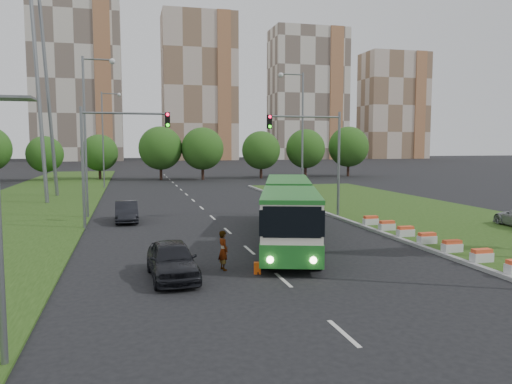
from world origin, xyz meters
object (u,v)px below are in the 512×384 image
object	(u,v)px
articulated_bus	(285,210)
pedestrian	(223,250)
traffic_mast_left	(108,148)
car_left_far	(127,212)
car_left_near	(172,260)
traffic_mast_median	(319,147)
shopping_trolley	(257,268)

from	to	relation	value
articulated_bus	pedestrian	distance (m)	7.90
traffic_mast_left	car_left_far	xyz separation A→B (m)	(1.04, 2.53, -4.61)
articulated_bus	car_left_near	distance (m)	10.08
traffic_mast_median	articulated_bus	xyz separation A→B (m)	(-5.07, -7.57, -3.60)
traffic_mast_median	shopping_trolley	distance (m)	17.86
traffic_mast_left	car_left_near	size ratio (longest dim) A/B	1.72
shopping_trolley	traffic_mast_left	bearing A→B (deg)	132.08
articulated_bus	car_left_far	world-z (taller)	articulated_bus
traffic_mast_left	shopping_trolley	distance (m)	16.13
articulated_bus	pedestrian	xyz separation A→B (m)	(-4.81, -6.21, -0.87)
articulated_bus	shopping_trolley	distance (m)	8.19
car_left_far	shopping_trolley	distance (m)	17.27
pedestrian	car_left_far	bearing A→B (deg)	3.02
car_left_near	shopping_trolley	world-z (taller)	car_left_near
pedestrian	articulated_bus	bearing A→B (deg)	-50.22
traffic_mast_median	articulated_bus	distance (m)	9.79
articulated_bus	car_left_far	xyz separation A→B (m)	(-9.05, 9.10, -1.01)
articulated_bus	shopping_trolley	bearing A→B (deg)	-98.72
traffic_mast_median	shopping_trolley	world-z (taller)	traffic_mast_median
traffic_mast_median	traffic_mast_left	size ratio (longest dim) A/B	1.00
pedestrian	shopping_trolley	xyz separation A→B (m)	(1.30, -1.04, -0.63)
traffic_mast_left	articulated_bus	size ratio (longest dim) A/B	0.46
traffic_mast_left	traffic_mast_median	bearing A→B (deg)	3.77
traffic_mast_median	car_left_far	world-z (taller)	traffic_mast_median
traffic_mast_left	car_left_near	bearing A→B (deg)	-77.76
car_left_near	car_left_far	world-z (taller)	car_left_near
shopping_trolley	traffic_mast_median	bearing A→B (deg)	76.55
traffic_mast_median	pedestrian	xyz separation A→B (m)	(-9.87, -13.78, -4.46)
traffic_mast_left	car_left_near	distance (m)	14.68
traffic_mast_left	pedestrian	size ratio (longest dim) A/B	4.51
articulated_bus	car_left_far	size ratio (longest dim) A/B	3.88
traffic_mast_median	pedestrian	size ratio (longest dim) A/B	4.51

